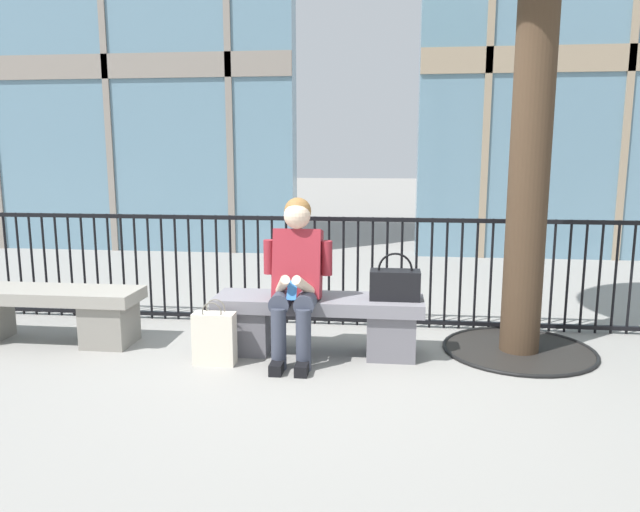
% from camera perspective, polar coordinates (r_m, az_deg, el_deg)
% --- Properties ---
extents(ground_plane, '(60.00, 60.00, 0.00)m').
position_cam_1_polar(ground_plane, '(4.75, -0.14, -9.16)').
color(ground_plane, gray).
extents(stone_bench, '(1.60, 0.44, 0.45)m').
position_cam_1_polar(stone_bench, '(4.67, -0.14, -6.01)').
color(stone_bench, slate).
rests_on(stone_bench, ground).
extents(seated_person_with_phone, '(0.52, 0.66, 1.21)m').
position_cam_1_polar(seated_person_with_phone, '(4.47, -2.28, -1.72)').
color(seated_person_with_phone, '#383D4C').
rests_on(seated_person_with_phone, ground).
extents(handbag_on_bench, '(0.38, 0.19, 0.36)m').
position_cam_1_polar(handbag_on_bench, '(4.56, 7.11, -2.64)').
color(handbag_on_bench, black).
rests_on(handbag_on_bench, stone_bench).
extents(shopping_bag, '(0.31, 0.14, 0.48)m').
position_cam_1_polar(shopping_bag, '(4.52, -9.96, -7.65)').
color(shopping_bag, beige).
rests_on(shopping_bag, ground).
extents(plaza_railing, '(8.77, 0.04, 0.98)m').
position_cam_1_polar(plaza_railing, '(5.38, 0.85, -1.39)').
color(plaza_railing, black).
rests_on(plaza_railing, ground).
extents(stone_bench_far, '(1.60, 0.44, 0.45)m').
position_cam_1_polar(stone_bench_far, '(5.43, -24.69, -4.65)').
color(stone_bench_far, gray).
rests_on(stone_bench_far, ground).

